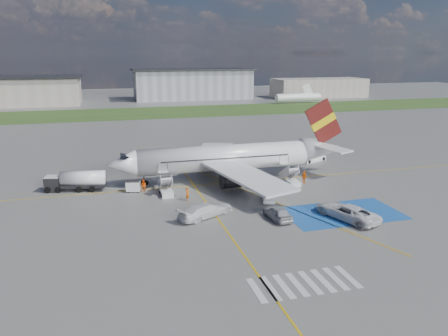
{
  "coord_description": "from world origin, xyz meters",
  "views": [
    {
      "loc": [
        -17.08,
        -47.98,
        18.75
      ],
      "look_at": [
        -1.62,
        7.72,
        3.5
      ],
      "focal_mm": 35.0,
      "sensor_mm": 36.0,
      "label": 1
    }
  ],
  "objects_px": {
    "airliner": "(233,157)",
    "belt_loader": "(313,159)",
    "fuel_tanker": "(76,182)",
    "van_white_b": "(206,208)",
    "van_white_a": "(347,209)",
    "car_silver_a": "(278,213)",
    "gpu_cart": "(133,187)",
    "car_silver_b": "(268,196)"
  },
  "relations": [
    {
      "from": "car_silver_b",
      "to": "van_white_b",
      "type": "height_order",
      "value": "van_white_b"
    },
    {
      "from": "car_silver_b",
      "to": "belt_loader",
      "type": "bearing_deg",
      "value": -115.65
    },
    {
      "from": "fuel_tanker",
      "to": "airliner",
      "type": "bearing_deg",
      "value": 10.96
    },
    {
      "from": "fuel_tanker",
      "to": "van_white_b",
      "type": "distance_m",
      "value": 21.26
    },
    {
      "from": "car_silver_a",
      "to": "car_silver_b",
      "type": "xyz_separation_m",
      "value": [
        1.19,
        6.3,
        -0.11
      ]
    },
    {
      "from": "gpu_cart",
      "to": "car_silver_b",
      "type": "height_order",
      "value": "gpu_cart"
    },
    {
      "from": "gpu_cart",
      "to": "belt_loader",
      "type": "relative_size",
      "value": 0.38
    },
    {
      "from": "gpu_cart",
      "to": "belt_loader",
      "type": "xyz_separation_m",
      "value": [
        32.42,
        9.6,
        -0.31
      ]
    },
    {
      "from": "airliner",
      "to": "van_white_b",
      "type": "height_order",
      "value": "airliner"
    },
    {
      "from": "car_silver_a",
      "to": "van_white_b",
      "type": "xyz_separation_m",
      "value": [
        -7.83,
        3.02,
        0.29
      ]
    },
    {
      "from": "belt_loader",
      "to": "car_silver_b",
      "type": "distance_m",
      "value": 24.23
    },
    {
      "from": "van_white_b",
      "to": "gpu_cart",
      "type": "bearing_deg",
      "value": 3.99
    },
    {
      "from": "car_silver_a",
      "to": "airliner",
      "type": "bearing_deg",
      "value": -95.0
    },
    {
      "from": "van_white_a",
      "to": "airliner",
      "type": "bearing_deg",
      "value": -87.21
    },
    {
      "from": "belt_loader",
      "to": "car_silver_b",
      "type": "relative_size",
      "value": 1.3
    },
    {
      "from": "car_silver_b",
      "to": "van_white_b",
      "type": "relative_size",
      "value": 0.76
    },
    {
      "from": "van_white_a",
      "to": "car_silver_a",
      "type": "bearing_deg",
      "value": -33.79
    },
    {
      "from": "belt_loader",
      "to": "airliner",
      "type": "bearing_deg",
      "value": -179.97
    },
    {
      "from": "fuel_tanker",
      "to": "van_white_a",
      "type": "xyz_separation_m",
      "value": [
        30.89,
        -19.88,
        -0.01
      ]
    },
    {
      "from": "airliner",
      "to": "belt_loader",
      "type": "bearing_deg",
      "value": 22.03
    },
    {
      "from": "car_silver_b",
      "to": "van_white_a",
      "type": "bearing_deg",
      "value": 143.56
    },
    {
      "from": "car_silver_a",
      "to": "gpu_cart",
      "type": "bearing_deg",
      "value": -49.86
    },
    {
      "from": "gpu_cart",
      "to": "car_silver_a",
      "type": "bearing_deg",
      "value": -32.86
    },
    {
      "from": "van_white_a",
      "to": "gpu_cart",
      "type": "bearing_deg",
      "value": -55.55
    },
    {
      "from": "gpu_cart",
      "to": "airliner",
      "type": "bearing_deg",
      "value": 21.36
    },
    {
      "from": "belt_loader",
      "to": "van_white_a",
      "type": "xyz_separation_m",
      "value": [
        -9.19,
        -26.69,
        0.76
      ]
    },
    {
      "from": "airliner",
      "to": "belt_loader",
      "type": "height_order",
      "value": "airliner"
    },
    {
      "from": "fuel_tanker",
      "to": "gpu_cart",
      "type": "xyz_separation_m",
      "value": [
        7.67,
        -2.79,
        -0.46
      ]
    },
    {
      "from": "car_silver_b",
      "to": "airliner",
      "type": "bearing_deg",
      "value": -68.15
    },
    {
      "from": "gpu_cart",
      "to": "van_white_a",
      "type": "distance_m",
      "value": 28.84
    },
    {
      "from": "van_white_b",
      "to": "airliner",
      "type": "bearing_deg",
      "value": -55.8
    },
    {
      "from": "fuel_tanker",
      "to": "van_white_b",
      "type": "xyz_separation_m",
      "value": [
        15.25,
        -14.82,
        -0.08
      ]
    },
    {
      "from": "gpu_cart",
      "to": "belt_loader",
      "type": "height_order",
      "value": "belt_loader"
    },
    {
      "from": "airliner",
      "to": "gpu_cart",
      "type": "height_order",
      "value": "airliner"
    },
    {
      "from": "fuel_tanker",
      "to": "car_silver_b",
      "type": "bearing_deg",
      "value": -14.14
    },
    {
      "from": "car_silver_a",
      "to": "car_silver_b",
      "type": "bearing_deg",
      "value": -106.24
    },
    {
      "from": "airliner",
      "to": "belt_loader",
      "type": "xyz_separation_m",
      "value": [
        17.17,
        6.95,
        -2.99
      ]
    },
    {
      "from": "airliner",
      "to": "car_silver_b",
      "type": "relative_size",
      "value": 8.56
    },
    {
      "from": "gpu_cart",
      "to": "van_white_b",
      "type": "bearing_deg",
      "value": -46.31
    },
    {
      "from": "belt_loader",
      "to": "car_silver_a",
      "type": "bearing_deg",
      "value": -146.59
    },
    {
      "from": "fuel_tanker",
      "to": "van_white_b",
      "type": "relative_size",
      "value": 1.51
    },
    {
      "from": "gpu_cart",
      "to": "van_white_a",
      "type": "xyz_separation_m",
      "value": [
        23.23,
        -17.09,
        0.45
      ]
    }
  ]
}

